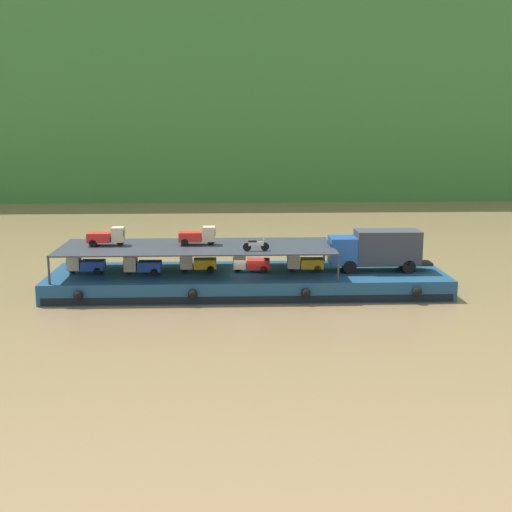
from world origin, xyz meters
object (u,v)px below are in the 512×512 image
at_px(cargo_barge, 248,281).
at_px(mini_truck_lower_fore, 251,263).
at_px(mini_truck_lower_mid, 198,263).
at_px(mini_truck_upper_stern, 107,236).
at_px(mini_truck_lower_stern, 85,264).
at_px(mini_truck_upper_mid, 198,236).
at_px(covered_lorry, 377,249).
at_px(motorcycle_upper_port, 256,245).
at_px(mini_truck_lower_bow, 305,262).
at_px(mini_truck_lower_aft, 142,265).

height_order(cargo_barge, mini_truck_lower_fore, mini_truck_lower_fore).
relative_size(mini_truck_lower_mid, mini_truck_upper_stern, 1.01).
relative_size(mini_truck_lower_stern, mini_truck_upper_mid, 1.00).
distance_m(covered_lorry, motorcycle_upper_port, 9.54).
xyz_separation_m(mini_truck_lower_mid, mini_truck_lower_bow, (8.08, -0.19, 0.00)).
relative_size(cargo_barge, mini_truck_lower_aft, 10.70).
distance_m(mini_truck_lower_stern, mini_truck_lower_bow, 16.42).
xyz_separation_m(cargo_barge, motorcycle_upper_port, (0.52, -2.09, 3.18)).
relative_size(covered_lorry, mini_truck_lower_bow, 2.83).
relative_size(mini_truck_lower_bow, mini_truck_upper_stern, 1.01).
distance_m(mini_truck_lower_mid, mini_truck_upper_stern, 7.07).
distance_m(mini_truck_lower_stern, mini_truck_lower_mid, 8.34).
bearing_deg(cargo_barge, covered_lorry, -0.02).
distance_m(mini_truck_upper_stern, mini_truck_upper_mid, 6.81).
bearing_deg(mini_truck_upper_stern, mini_truck_lower_aft, -22.02).
distance_m(mini_truck_lower_aft, motorcycle_upper_port, 8.68).
bearing_deg(motorcycle_upper_port, mini_truck_lower_aft, 169.65).
distance_m(covered_lorry, mini_truck_lower_bow, 5.59).
bearing_deg(mini_truck_lower_mid, mini_truck_upper_stern, 176.89).
relative_size(cargo_barge, mini_truck_lower_bow, 10.64).
height_order(cargo_barge, mini_truck_upper_stern, mini_truck_upper_stern).
bearing_deg(mini_truck_lower_bow, mini_truck_lower_stern, -179.97).
bearing_deg(mini_truck_lower_mid, cargo_barge, -2.48).
bearing_deg(mini_truck_upper_mid, mini_truck_lower_bow, -4.14).
relative_size(mini_truck_upper_stern, mini_truck_upper_mid, 1.01).
height_order(mini_truck_lower_mid, mini_truck_lower_bow, same).
distance_m(mini_truck_lower_aft, mini_truck_lower_mid, 4.14).
bearing_deg(mini_truck_lower_fore, covered_lorry, 0.56).
bearing_deg(mini_truck_lower_mid, mini_truck_lower_bow, -1.36).
bearing_deg(mini_truck_lower_bow, cargo_barge, 179.64).
bearing_deg(mini_truck_lower_fore, mini_truck_upper_stern, 176.66).
xyz_separation_m(mini_truck_lower_fore, mini_truck_lower_bow, (4.07, 0.07, 0.00)).
xyz_separation_m(mini_truck_lower_aft, mini_truck_lower_bow, (12.15, 0.53, 0.00)).
distance_m(covered_lorry, mini_truck_lower_mid, 13.61).
xyz_separation_m(mini_truck_lower_stern, mini_truck_lower_aft, (4.26, -0.52, 0.00)).
xyz_separation_m(covered_lorry, mini_truck_lower_aft, (-17.65, -0.56, -1.00)).
height_order(mini_truck_lower_aft, mini_truck_lower_bow, same).
height_order(mini_truck_upper_mid, motorcycle_upper_port, mini_truck_upper_mid).
height_order(mini_truck_lower_stern, mini_truck_upper_mid, mini_truck_upper_mid).
height_order(mini_truck_lower_stern, mini_truck_lower_bow, same).
xyz_separation_m(mini_truck_lower_stern, motorcycle_upper_port, (12.63, -2.05, 1.74)).
relative_size(mini_truck_upper_stern, motorcycle_upper_port, 1.45).
bearing_deg(mini_truck_lower_stern, mini_truck_lower_mid, 1.38).
relative_size(mini_truck_lower_aft, mini_truck_lower_fore, 0.99).
bearing_deg(mini_truck_lower_fore, mini_truck_lower_stern, 179.72).
distance_m(mini_truck_lower_aft, mini_truck_lower_bow, 12.16).
bearing_deg(mini_truck_lower_aft, mini_truck_lower_stern, 173.00).
distance_m(covered_lorry, mini_truck_lower_aft, 17.69).
height_order(mini_truck_lower_bow, motorcycle_upper_port, motorcycle_upper_port).
bearing_deg(mini_truck_upper_mid, mini_truck_lower_stern, -175.95).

